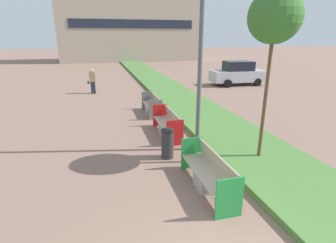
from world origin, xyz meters
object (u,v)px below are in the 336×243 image
(pedestrian_walking, at_px, (92,81))
(parked_car_distant, at_px, (238,73))
(bench_red_frame, at_px, (168,126))
(bench_grey_frame, at_px, (152,107))
(bench_green_frame, at_px, (209,175))
(litter_bin, at_px, (167,144))
(sapling_tree_near, at_px, (275,18))

(pedestrian_walking, distance_m, parked_car_distant, 11.07)
(bench_red_frame, height_order, bench_grey_frame, same)
(bench_green_frame, height_order, litter_bin, bench_green_frame)
(bench_green_frame, distance_m, sapling_tree_near, 4.45)
(bench_red_frame, relative_size, bench_grey_frame, 1.13)
(sapling_tree_near, bearing_deg, pedestrian_walking, 112.92)
(pedestrian_walking, bearing_deg, bench_red_frame, -72.17)
(bench_red_frame, height_order, pedestrian_walking, pedestrian_walking)
(sapling_tree_near, relative_size, pedestrian_walking, 2.96)
(bench_green_frame, xyz_separation_m, bench_red_frame, (-0.00, 3.97, -0.00))
(sapling_tree_near, height_order, pedestrian_walking, sapling_tree_near)
(sapling_tree_near, bearing_deg, bench_grey_frame, 109.78)
(bench_red_frame, height_order, parked_car_distant, parked_car_distant)
(bench_red_frame, relative_size, pedestrian_walking, 1.39)
(bench_green_frame, height_order, bench_grey_frame, same)
(sapling_tree_near, height_order, parked_car_distant, sapling_tree_near)
(bench_red_frame, bearing_deg, sapling_tree_near, -53.81)
(bench_green_frame, bearing_deg, parked_car_distant, 58.44)
(bench_green_frame, xyz_separation_m, sapling_tree_near, (2.13, 1.06, 3.76))
(bench_green_frame, height_order, bench_red_frame, same)
(pedestrian_walking, bearing_deg, litter_bin, -77.92)
(bench_green_frame, height_order, sapling_tree_near, sapling_tree_near)
(bench_grey_frame, relative_size, litter_bin, 2.17)
(bench_green_frame, bearing_deg, bench_red_frame, 90.01)
(bench_grey_frame, xyz_separation_m, parked_car_distant, (8.21, 6.36, 0.55))
(bench_green_frame, distance_m, parked_car_distant, 15.69)
(bench_grey_frame, relative_size, sapling_tree_near, 0.42)
(litter_bin, relative_size, parked_car_distant, 0.22)
(litter_bin, xyz_separation_m, pedestrian_walking, (-2.32, 10.86, 0.36))
(bench_red_frame, distance_m, sapling_tree_near, 5.21)
(parked_car_distant, bearing_deg, bench_green_frame, -118.09)
(bench_green_frame, relative_size, bench_red_frame, 1.02)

